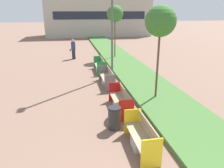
% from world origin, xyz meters
% --- Properties ---
extents(planter_grass_strip, '(2.80, 120.00, 0.18)m').
position_xyz_m(planter_grass_strip, '(3.20, 12.00, 0.09)').
color(planter_grass_strip, '#426B33').
rests_on(planter_grass_strip, ground).
extents(building_backdrop, '(17.73, 6.43, 6.40)m').
position_xyz_m(building_backdrop, '(4.00, 37.85, 3.20)').
color(building_backdrop, '#B2AD9E').
rests_on(building_backdrop, ground).
extents(bench_yellow_frame, '(0.65, 1.95, 0.94)m').
position_xyz_m(bench_yellow_frame, '(0.94, 3.90, 0.36)').
color(bench_yellow_frame, '#ADA8A0').
rests_on(bench_yellow_frame, ground).
extents(bench_red_frame, '(0.65, 2.27, 0.94)m').
position_xyz_m(bench_red_frame, '(0.94, 6.84, 0.37)').
color(bench_red_frame, '#ADA8A0').
rests_on(bench_red_frame, ground).
extents(bench_grey_frame, '(0.65, 2.32, 0.94)m').
position_xyz_m(bench_grey_frame, '(0.94, 10.43, 0.37)').
color(bench_grey_frame, '#ADA8A0').
rests_on(bench_grey_frame, ground).
extents(bench_green_frame, '(0.65, 2.08, 0.94)m').
position_xyz_m(bench_green_frame, '(0.94, 13.54, 0.37)').
color(bench_green_frame, '#ADA8A0').
rests_on(bench_green_frame, ground).
extents(litter_bin, '(0.49, 0.49, 0.87)m').
position_xyz_m(litter_bin, '(0.32, 5.29, 0.44)').
color(litter_bin, '#2D2D30').
rests_on(litter_bin, ground).
extents(sapling_tree_near, '(1.41, 1.41, 4.50)m').
position_xyz_m(sapling_tree_near, '(2.90, 7.66, 3.77)').
color(sapling_tree_near, brown).
rests_on(sapling_tree_near, ground).
extents(sapling_tree_far, '(1.44, 1.44, 4.71)m').
position_xyz_m(sapling_tree_far, '(2.90, 17.72, 3.96)').
color(sapling_tree_far, brown).
rests_on(sapling_tree_far, ground).
extents(pedestrian_walking, '(0.53, 0.24, 1.80)m').
position_xyz_m(pedestrian_walking, '(-0.85, 18.32, 0.92)').
color(pedestrian_walking, '#232633').
rests_on(pedestrian_walking, ground).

